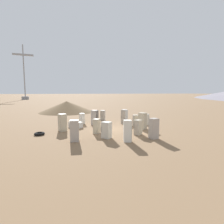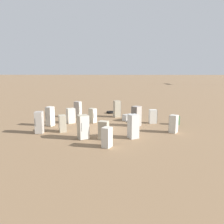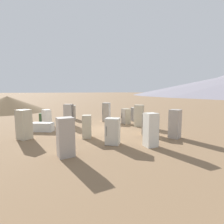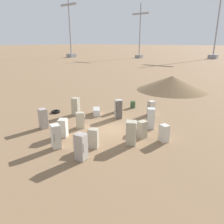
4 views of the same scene
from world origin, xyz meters
name	(u,v)px [view 2 (image 2 of 4)]	position (x,y,z in m)	size (l,w,h in m)	color
ground_plane	(104,129)	(0.00, 0.00, 0.00)	(1000.00, 1000.00, 0.00)	#846647
discarded_fridge_0	(130,117)	(-4.03, 2.41, 0.33)	(1.63, 1.68, 0.67)	silver
discarded_fridge_1	(71,116)	(-2.31, -3.65, 0.76)	(1.01, 1.03, 1.52)	beige
discarded_fridge_2	(173,124)	(0.69, 6.09, 0.77)	(0.87, 0.87, 1.53)	beige
discarded_fridge_3	(104,130)	(3.00, 0.28, 0.72)	(0.78, 0.84, 1.43)	#B2A88E
discarded_fridge_4	(83,127)	(2.99, -1.31, 0.94)	(1.05, 1.05, 1.88)	#B2A88E
discarded_fridge_5	(136,116)	(-1.47, 3.00, 0.97)	(1.02, 1.01, 1.93)	#A89E93
discarded_fridge_6	(50,116)	(-1.02, -5.36, 0.93)	(0.84, 0.80, 1.86)	silver
discarded_fridge_7	(93,116)	(-2.56, -1.43, 0.75)	(0.88, 0.91, 1.50)	#B2A88E
discarded_fridge_8	(39,122)	(1.65, -5.36, 0.93)	(0.82, 0.73, 1.87)	#A89E93
discarded_fridge_9	(107,137)	(4.80, 0.71, 0.71)	(0.86, 0.78, 1.41)	beige
discarded_fridge_10	(117,109)	(-5.71, 0.96, 0.95)	(0.92, 0.95, 1.89)	#B2A88E
discarded_fridge_11	(62,123)	(1.08, -3.53, 0.74)	(0.91, 0.83, 1.48)	#B2A88E
discarded_fridge_12	(153,116)	(-2.75, 4.75, 0.70)	(0.66, 0.84, 1.40)	silver
discarded_fridge_13	(133,126)	(2.54, 2.57, 0.95)	(0.96, 0.95, 1.90)	silver
discarded_fridge_14	(78,109)	(-5.20, -3.55, 0.92)	(0.86, 0.82, 1.84)	#A89E93
scrap_tire	(110,112)	(-8.04, -0.01, 0.13)	(1.00, 1.00, 0.25)	black
rusty_barrel	(177,120)	(-2.31, 7.06, 0.41)	(0.60, 0.60, 0.82)	#385633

